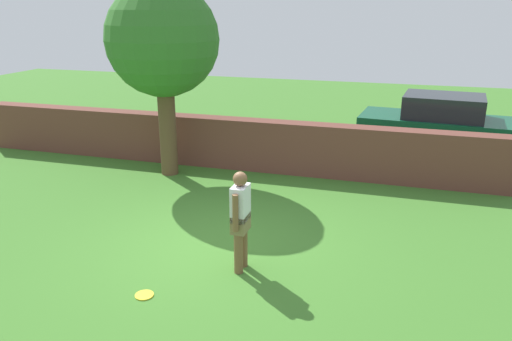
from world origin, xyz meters
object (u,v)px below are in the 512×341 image
(person, at_px, (241,217))
(car, at_px, (441,127))
(frisbee_yellow, at_px, (144,295))
(tree, at_px, (163,42))

(person, relative_size, car, 0.37)
(person, height_order, frisbee_yellow, person)
(tree, bearing_deg, car, 27.08)
(car, distance_m, frisbee_yellow, 9.45)
(car, height_order, frisbee_yellow, car)
(car, relative_size, frisbee_yellow, 16.07)
(frisbee_yellow, bearing_deg, person, 45.95)
(person, relative_size, frisbee_yellow, 6.00)
(tree, relative_size, car, 1.04)
(person, xyz_separation_m, car, (3.23, 7.23, -0.04))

